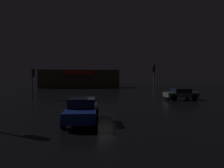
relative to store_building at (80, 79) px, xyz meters
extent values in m
plane|color=black|center=(3.48, -31.96, -2.26)|extent=(120.00, 120.00, 0.00)
cube|color=brown|center=(0.00, 0.01, 0.00)|extent=(19.65, 6.47, 4.51)
cube|color=red|center=(0.00, -3.38, 1.48)|extent=(6.71, 0.24, 0.95)
cylinder|color=#595B60|center=(11.17, -24.84, -0.04)|extent=(0.14, 0.14, 4.45)
cube|color=black|center=(11.06, -24.95, 1.66)|extent=(0.41, 0.41, 1.05)
sphere|color=red|center=(10.94, -25.06, 1.98)|extent=(0.20, 0.20, 0.20)
sphere|color=black|center=(10.94, -25.06, 1.66)|extent=(0.20, 0.20, 0.20)
sphere|color=black|center=(10.94, -25.06, 1.35)|extent=(0.20, 0.20, 0.20)
cylinder|color=#595B60|center=(-4.72, -25.05, -0.39)|extent=(0.15, 0.15, 3.74)
cube|color=black|center=(-4.60, -25.15, 1.00)|extent=(0.41, 0.41, 0.96)
sphere|color=red|center=(-4.48, -25.25, 1.29)|extent=(0.20, 0.20, 0.20)
sphere|color=black|center=(-4.48, -25.25, 1.00)|extent=(0.20, 0.20, 0.20)
sphere|color=black|center=(-4.48, -25.25, 0.72)|extent=(0.20, 0.20, 0.20)
cube|color=navy|center=(1.96, -38.35, -1.65)|extent=(1.96, 4.21, 0.60)
cube|color=black|center=(1.97, -38.20, -1.07)|extent=(1.65, 1.86, 0.55)
cylinder|color=black|center=(2.74, -39.75, -1.95)|extent=(0.26, 0.64, 0.63)
cylinder|color=black|center=(1.02, -39.65, -1.95)|extent=(0.26, 0.64, 0.63)
cylinder|color=black|center=(2.90, -37.04, -1.95)|extent=(0.26, 0.64, 0.63)
cylinder|color=black|center=(1.18, -36.94, -1.95)|extent=(0.26, 0.64, 0.63)
cube|color=slate|center=(13.29, -28.36, -1.63)|extent=(3.83, 1.69, 0.57)
cube|color=black|center=(13.32, -28.36, -1.12)|extent=(1.97, 1.52, 0.46)
cylinder|color=black|center=(12.03, -29.20, -1.91)|extent=(0.69, 0.22, 0.69)
cylinder|color=black|center=(12.03, -27.51, -1.91)|extent=(0.69, 0.22, 0.69)
cylinder|color=black|center=(14.56, -29.20, -1.91)|extent=(0.69, 0.22, 0.69)
cylinder|color=black|center=(14.56, -27.51, -1.91)|extent=(0.69, 0.22, 0.69)
camera|label=1|loc=(2.41, -49.88, 0.50)|focal=30.46mm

